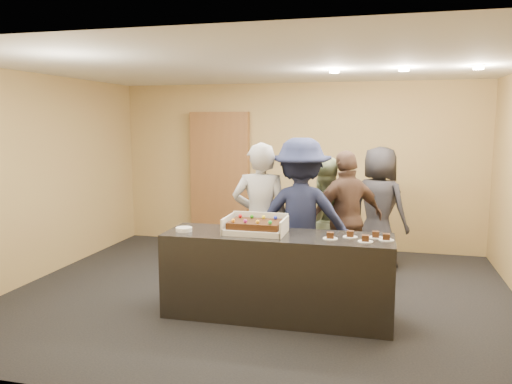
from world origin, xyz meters
TOP-DOWN VIEW (x-y plane):
  - room at (0.00, 0.00)m, footprint 6.04×6.00m
  - serving_counter at (0.35, -0.63)m, footprint 2.41×0.74m
  - storage_cabinet at (-1.30, 2.41)m, footprint 1.02×0.15m
  - cake_box at (0.11, -0.60)m, footprint 0.64×0.44m
  - sheet_cake at (0.11, -0.63)m, footprint 0.54×0.38m
  - plate_stack at (-0.66, -0.74)m, footprint 0.18×0.18m
  - slice_a at (0.91, -0.70)m, footprint 0.15×0.15m
  - slice_b at (1.10, -0.58)m, footprint 0.15×0.15m
  - slice_c at (1.26, -0.74)m, footprint 0.15×0.15m
  - slice_d at (1.36, -0.54)m, footprint 0.15×0.15m
  - slice_e at (1.46, -0.62)m, footprint 0.15×0.15m
  - person_server_grey at (0.02, -0.01)m, footprint 0.74×0.55m
  - person_sage_man at (0.66, 0.70)m, footprint 1.00×0.95m
  - person_navy_man at (0.47, 0.12)m, footprint 1.32×0.90m
  - person_brown_extra at (0.98, 0.58)m, footprint 1.07×0.92m
  - person_dark_suit at (1.37, 1.51)m, footprint 1.01×0.91m
  - ceiling_spotlights at (1.60, 0.50)m, footprint 1.72×0.12m

SIDE VIEW (x-z plane):
  - serving_counter at x=0.35m, z-range 0.00..0.90m
  - person_sage_man at x=0.66m, z-range 0.00..1.62m
  - person_brown_extra at x=0.98m, z-range 0.00..1.72m
  - person_dark_suit at x=1.37m, z-range 0.00..1.73m
  - person_server_grey at x=0.02m, z-range 0.00..1.84m
  - plate_stack at x=-0.66m, z-range 0.90..0.94m
  - slice_a at x=0.91m, z-range 0.89..0.96m
  - slice_b at x=1.10m, z-range 0.89..0.96m
  - slice_c at x=1.26m, z-range 0.89..0.96m
  - slice_d at x=1.36m, z-range 0.89..0.96m
  - slice_e at x=1.46m, z-range 0.89..0.96m
  - cake_box at x=0.11m, z-range 0.85..1.04m
  - person_navy_man at x=0.47m, z-range 0.00..1.89m
  - sheet_cake at x=0.11m, z-range 0.94..1.05m
  - storage_cabinet at x=-1.30m, z-range 0.00..2.24m
  - room at x=0.00m, z-range 0.00..2.70m
  - ceiling_spotlights at x=1.60m, z-range 2.66..2.69m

